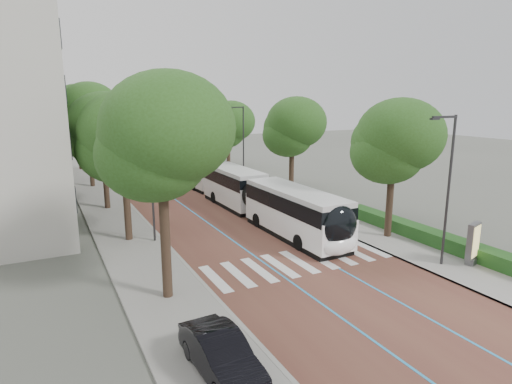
{
  "coord_description": "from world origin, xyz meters",
  "views": [
    {
      "loc": [
        -12.12,
        -17.86,
        8.94
      ],
      "look_at": [
        1.38,
        8.55,
        2.4
      ],
      "focal_mm": 30.0,
      "sensor_mm": 36.0,
      "label": 1
    }
  ],
  "objects": [
    {
      "name": "sidewalk_right",
      "position": [
        7.5,
        40.0,
        0.06
      ],
      "size": [
        4.0,
        140.0,
        0.12
      ],
      "primitive_type": "cube",
      "color": "gray",
      "rests_on": "ground"
    },
    {
      "name": "kerb_left",
      "position": [
        -5.6,
        40.0,
        0.06
      ],
      "size": [
        0.2,
        140.0,
        0.14
      ],
      "primitive_type": "cube",
      "color": "gray",
      "rests_on": "ground"
    },
    {
      "name": "lamp_post_left",
      "position": [
        -6.1,
        8.0,
        4.12
      ],
      "size": [
        0.14,
        0.14,
        8.0
      ],
      "primitive_type": "cylinder",
      "color": "#2D2D2F",
      "rests_on": "sidewalk_left"
    },
    {
      "name": "hedge",
      "position": [
        9.1,
        0.0,
        0.52
      ],
      "size": [
        1.2,
        14.0,
        0.8
      ],
      "primitive_type": "cube",
      "color": "#1E4819",
      "rests_on": "sidewalk_right"
    },
    {
      "name": "parked_car",
      "position": [
        -7.49,
        -6.32,
        0.82
      ],
      "size": [
        1.66,
        4.28,
        1.39
      ],
      "primitive_type": "imported",
      "rotation": [
        0.0,
        0.0,
        0.04
      ],
      "color": "black",
      "rests_on": "sidewalk_left"
    },
    {
      "name": "sidewalk_left",
      "position": [
        -7.5,
        40.0,
        0.06
      ],
      "size": [
        4.0,
        140.0,
        0.12
      ],
      "primitive_type": "cube",
      "color": "gray",
      "rests_on": "ground"
    },
    {
      "name": "streetlight_far",
      "position": [
        6.62,
        22.0,
        4.82
      ],
      "size": [
        1.82,
        0.2,
        8.0
      ],
      "color": "#2D2D2F",
      "rests_on": "sidewalk_right"
    },
    {
      "name": "bus_queued_0",
      "position": [
        2.16,
        24.87,
        1.62
      ],
      "size": [
        3.28,
        12.53,
        3.2
      ],
      "rotation": [
        0.0,
        0.0,
        0.06
      ],
      "color": "white",
      "rests_on": "ground"
    },
    {
      "name": "lead_bus",
      "position": [
        2.32,
        8.7,
        1.63
      ],
      "size": [
        2.72,
        18.42,
        3.2
      ],
      "rotation": [
        0.0,
        0.0,
        0.01
      ],
      "color": "black",
      "rests_on": "ground"
    },
    {
      "name": "lane_line_right",
      "position": [
        1.6,
        40.0,
        0.02
      ],
      "size": [
        0.12,
        126.0,
        0.01
      ],
      "primitive_type": "cube",
      "color": "#288ECB",
      "rests_on": "road"
    },
    {
      "name": "trees_right",
      "position": [
        7.7,
        22.73,
        5.95
      ],
      "size": [
        5.6,
        47.53,
        8.5
      ],
      "color": "black",
      "rests_on": "ground"
    },
    {
      "name": "ad_panel",
      "position": [
        8.14,
        -3.79,
        1.34
      ],
      "size": [
        1.16,
        0.62,
        2.33
      ],
      "rotation": [
        0.0,
        0.0,
        0.3
      ],
      "color": "#59595B",
      "rests_on": "sidewalk_right"
    },
    {
      "name": "bus_queued_1",
      "position": [
        2.45,
        37.31,
        1.62
      ],
      "size": [
        2.67,
        12.43,
        3.2
      ],
      "rotation": [
        0.0,
        0.0,
        -0.01
      ],
      "color": "white",
      "rests_on": "ground"
    },
    {
      "name": "streetlight_near",
      "position": [
        6.62,
        -3.0,
        4.82
      ],
      "size": [
        1.82,
        0.2,
        8.0
      ],
      "color": "#2D2D2F",
      "rests_on": "sidewalk_right"
    },
    {
      "name": "zebra_crossing",
      "position": [
        0.2,
        1.0,
        0.03
      ],
      "size": [
        10.55,
        3.6,
        0.01
      ],
      "color": "silver",
      "rests_on": "ground"
    },
    {
      "name": "lane_line_left",
      "position": [
        -1.6,
        40.0,
        0.02
      ],
      "size": [
        0.12,
        126.0,
        0.01
      ],
      "primitive_type": "cube",
      "color": "#288ECB",
      "rests_on": "road"
    },
    {
      "name": "road",
      "position": [
        0.0,
        40.0,
        0.01
      ],
      "size": [
        11.0,
        140.0,
        0.02
      ],
      "primitive_type": "cube",
      "color": "#572E27",
      "rests_on": "ground"
    },
    {
      "name": "ground",
      "position": [
        0.0,
        0.0,
        0.0
      ],
      "size": [
        160.0,
        160.0,
        0.0
      ],
      "primitive_type": "plane",
      "color": "#51544C",
      "rests_on": "ground"
    },
    {
      "name": "bus_queued_2",
      "position": [
        2.59,
        51.34,
        1.62
      ],
      "size": [
        3.25,
        12.52,
        3.2
      ],
      "rotation": [
        0.0,
        0.0,
        -0.06
      ],
      "color": "white",
      "rests_on": "ground"
    },
    {
      "name": "kerb_right",
      "position": [
        5.6,
        40.0,
        0.06
      ],
      "size": [
        0.2,
        140.0,
        0.14
      ],
      "primitive_type": "cube",
      "color": "gray",
      "rests_on": "ground"
    },
    {
      "name": "trees_left",
      "position": [
        -7.5,
        25.6,
        6.78
      ],
      "size": [
        6.32,
        60.71,
        10.06
      ],
      "color": "black",
      "rests_on": "ground"
    }
  ]
}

